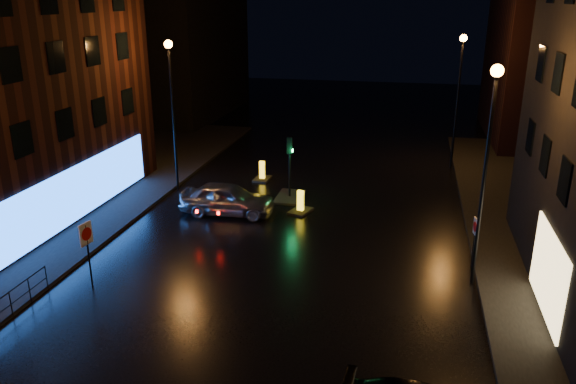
% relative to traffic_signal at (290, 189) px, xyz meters
% --- Properties ---
extents(ground, '(120.00, 120.00, 0.00)m').
position_rel_traffic_signal_xyz_m(ground, '(1.20, -14.00, -0.50)').
color(ground, black).
rests_on(ground, ground).
extents(pavement_left, '(12.00, 44.00, 0.15)m').
position_rel_traffic_signal_xyz_m(pavement_left, '(-12.80, -6.00, -0.43)').
color(pavement_left, black).
rests_on(pavement_left, ground).
extents(building_far_left, '(8.00, 16.00, 14.00)m').
position_rel_traffic_signal_xyz_m(building_far_left, '(-14.80, 21.00, 6.50)').
color(building_far_left, black).
rests_on(building_far_left, ground).
extents(building_far_right, '(8.00, 14.00, 12.00)m').
position_rel_traffic_signal_xyz_m(building_far_right, '(16.20, 18.00, 5.50)').
color(building_far_right, black).
rests_on(building_far_right, ground).
extents(street_lamp_lfar, '(0.44, 0.44, 8.37)m').
position_rel_traffic_signal_xyz_m(street_lamp_lfar, '(-6.60, -0.00, 5.06)').
color(street_lamp_lfar, black).
rests_on(street_lamp_lfar, ground).
extents(street_lamp_rnear, '(0.44, 0.44, 8.37)m').
position_rel_traffic_signal_xyz_m(street_lamp_rnear, '(9.00, -8.00, 5.06)').
color(street_lamp_rnear, black).
rests_on(street_lamp_rnear, ground).
extents(street_lamp_rfar, '(0.44, 0.44, 8.37)m').
position_rel_traffic_signal_xyz_m(street_lamp_rfar, '(9.00, 8.00, 5.06)').
color(street_lamp_rfar, black).
rests_on(street_lamp_rfar, ground).
extents(traffic_signal, '(1.40, 2.40, 3.45)m').
position_rel_traffic_signal_xyz_m(traffic_signal, '(0.00, 0.00, 0.00)').
color(traffic_signal, black).
rests_on(traffic_signal, ground).
extents(silver_hatchback, '(4.85, 2.13, 1.63)m').
position_rel_traffic_signal_xyz_m(silver_hatchback, '(-2.60, -3.00, 0.31)').
color(silver_hatchback, '#B3B6BB').
rests_on(silver_hatchback, ground).
extents(bollard_near, '(1.24, 1.54, 1.17)m').
position_rel_traffic_signal_xyz_m(bollard_near, '(1.00, -1.98, -0.25)').
color(bollard_near, black).
rests_on(bollard_near, ground).
extents(bollard_far, '(0.94, 1.37, 1.17)m').
position_rel_traffic_signal_xyz_m(bollard_far, '(-2.32, 2.80, -0.25)').
color(bollard_far, black).
rests_on(bollard_far, ground).
extents(road_sign_left, '(0.17, 0.63, 2.61)m').
position_rel_traffic_signal_xyz_m(road_sign_left, '(-5.30, -11.38, 1.45)').
color(road_sign_left, black).
rests_on(road_sign_left, ground).
extents(road_sign_right, '(0.14, 0.51, 2.13)m').
position_rel_traffic_signal_xyz_m(road_sign_right, '(9.10, -6.51, 1.09)').
color(road_sign_right, black).
rests_on(road_sign_right, ground).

